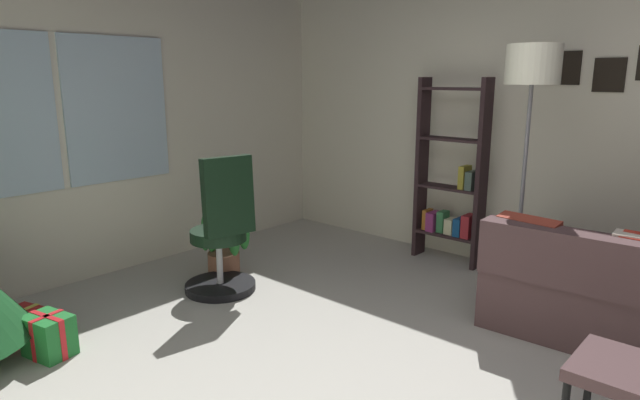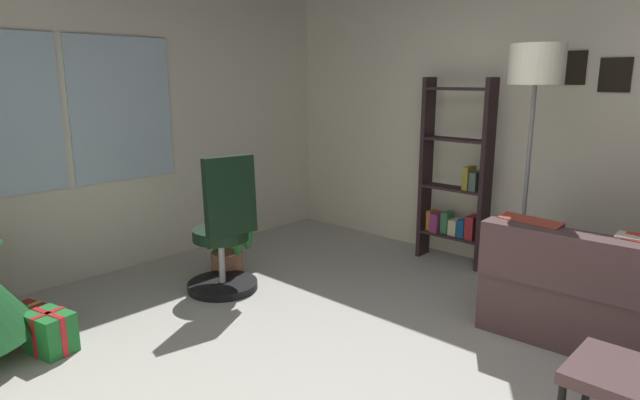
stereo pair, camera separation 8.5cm
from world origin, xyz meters
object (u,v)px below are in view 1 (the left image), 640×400
Objects in this scene: footstool at (617,375)px; bookshelf at (451,183)px; gift_box_green at (49,336)px; floor_lamp at (532,82)px; gift_box_red at (20,325)px; office_chair at (222,241)px; potted_plant at (222,249)px.

bookshelf is at bearing 45.32° from footstool.
floor_lamp is (2.79, -1.77, 1.51)m from gift_box_green.
gift_box_red is 1.46m from office_chair.
bookshelf reaches higher than gift_box_red.
gift_box_green is at bearing 147.59° from floor_lamp.
potted_plant reaches higher than footstool.
bookshelf reaches higher than gift_box_green.
footstool reaches higher than gift_box_green.
gift_box_red is 1.65m from potted_plant.
gift_box_red is 0.30× the size of office_chair.
floor_lamp is (-0.41, -0.80, 0.90)m from bookshelf.
footstool is at bearing -65.50° from gift_box_red.
gift_box_red is at bearing 157.61° from bookshelf.
floor_lamp is at bearing -50.24° from office_chair.
bookshelf is (3.24, -1.33, 0.65)m from gift_box_red.
bookshelf is at bearing -16.95° from gift_box_green.
footstool is 0.41× the size of office_chair.
bookshelf reaches higher than potted_plant.
gift_box_green is (0.04, -0.36, 0.04)m from gift_box_red.
bookshelf is 0.88× the size of floor_lamp.
office_chair is (1.37, -0.38, 0.34)m from gift_box_red.
potted_plant reaches higher than gift_box_green.
gift_box_green is at bearing 179.11° from office_chair.
gift_box_red is 3.56m from bookshelf.
gift_box_green is 0.19× the size of bookshelf.
footstool is at bearing -63.39° from gift_box_green.
footstool is 1.34× the size of gift_box_red.
potted_plant is (1.61, 0.34, 0.09)m from gift_box_green.
bookshelf is at bearing 62.98° from floor_lamp.
potted_plant is at bearing 11.81° from gift_box_green.
gift_box_green is at bearing -84.17° from gift_box_red.
gift_box_green is 3.40m from bookshelf.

